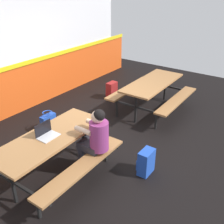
# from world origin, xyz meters

# --- Properties ---
(ground_plane) EXTENTS (10.00, 10.00, 0.02)m
(ground_plane) POSITION_xyz_m (0.00, 0.00, -0.01)
(ground_plane) COLOR black
(accent_backdrop) EXTENTS (8.00, 0.14, 2.60)m
(accent_backdrop) POSITION_xyz_m (0.00, 2.43, 1.25)
(accent_backdrop) COLOR #E55119
(accent_backdrop) RESTS_ON ground
(picnic_table_left) EXTENTS (1.91, 1.57, 0.74)m
(picnic_table_left) POSITION_xyz_m (-1.54, 0.02, 0.58)
(picnic_table_left) COLOR #9E6B3D
(picnic_table_left) RESTS_ON ground
(picnic_table_right) EXTENTS (1.91, 1.57, 0.74)m
(picnic_table_right) POSITION_xyz_m (1.54, -0.16, 0.58)
(picnic_table_right) COLOR #9E6B3D
(picnic_table_right) RESTS_ON ground
(student_nearer) EXTENTS (0.36, 0.53, 1.21)m
(student_nearer) POSITION_xyz_m (-1.10, -0.53, 0.71)
(student_nearer) COLOR #2D2D38
(student_nearer) RESTS_ON ground
(laptop_silver) EXTENTS (0.32, 0.22, 0.22)m
(laptop_silver) POSITION_xyz_m (-1.57, 0.05, 0.79)
(laptop_silver) COLOR silver
(laptop_silver) RESTS_ON picnic_table_left
(backpack_dark) EXTENTS (0.30, 0.22, 0.44)m
(backpack_dark) POSITION_xyz_m (-0.63, -1.21, 0.22)
(backpack_dark) COLOR #1E47B2
(backpack_dark) RESTS_ON ground
(tote_bag_bright) EXTENTS (0.34, 0.21, 0.43)m
(tote_bag_bright) POSITION_xyz_m (-0.60, 1.17, 0.19)
(tote_bag_bright) COLOR #1E47B2
(tote_bag_bright) RESTS_ON ground
(satchel_spare) EXTENTS (0.30, 0.22, 0.44)m
(satchel_spare) POSITION_xyz_m (1.58, 1.07, 0.22)
(satchel_spare) COLOR maroon
(satchel_spare) RESTS_ON ground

